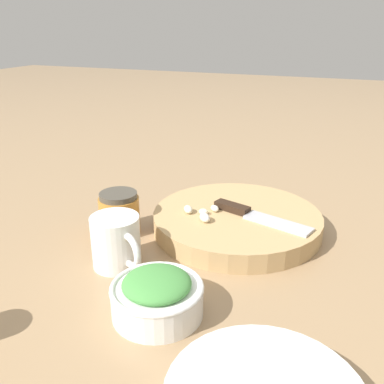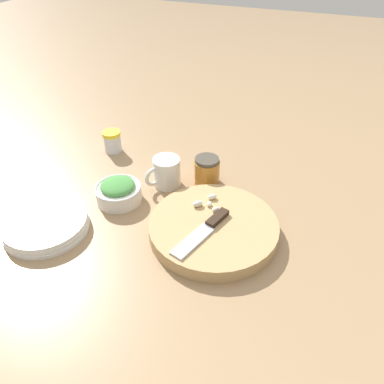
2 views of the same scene
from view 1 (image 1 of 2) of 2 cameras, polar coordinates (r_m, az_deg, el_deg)
ground_plane at (r=0.74m, az=-0.87°, el=-7.08°), size 5.00×5.00×0.00m
cutting_board at (r=0.79m, az=6.00°, el=-3.90°), size 0.31×0.31×0.03m
chef_knife at (r=0.77m, az=8.37°, el=-3.09°), size 0.08×0.19×0.01m
garlic_cloves at (r=0.76m, az=1.26°, el=-2.76°), size 0.07×0.07×0.02m
herb_bowl at (r=0.57m, az=-4.67°, el=-13.56°), size 0.12×0.12×0.06m
coffee_mug at (r=0.67m, az=-10.00°, el=-6.57°), size 0.08×0.10×0.08m
honey_jar at (r=0.78m, az=-9.48°, el=-2.69°), size 0.07×0.07×0.08m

